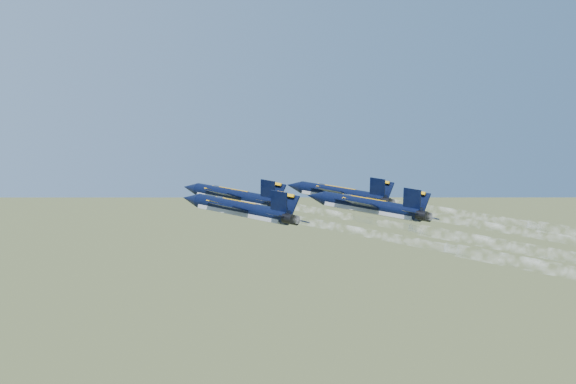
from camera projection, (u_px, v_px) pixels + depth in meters
jet_lead at (233, 196)px, 122.76m from camera, size 13.20×18.38×4.96m
jet_left at (239, 209)px, 108.09m from camera, size 13.20×18.38×4.96m
jet_right at (340, 194)px, 125.72m from camera, size 13.20×18.38×4.96m
jet_slot at (368, 206)px, 111.02m from camera, size 13.20×18.38×4.96m
smoke_trail_lead at (566, 223)px, 95.21m from camera, size 20.85×60.80×2.14m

